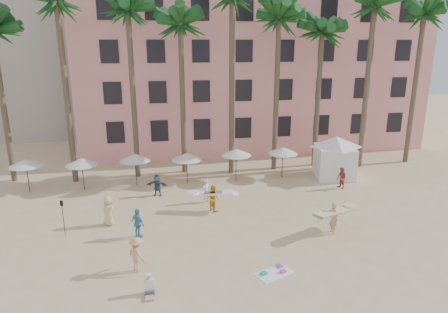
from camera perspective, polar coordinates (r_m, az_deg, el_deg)
name	(u,v)px	position (r m, az deg, el deg)	size (l,w,h in m)	color
ground	(226,263)	(21.37, 0.33, -14.98)	(120.00, 120.00, 0.00)	#D1B789
pink_hotel	(248,70)	(45.29, 3.42, 12.23)	(35.00, 14.00, 16.00)	pink
palm_row	(200,16)	(33.29, -3.49, 19.40)	(44.40, 5.40, 16.30)	brown
umbrella_row	(161,157)	(31.74, -8.96, -0.02)	(22.50, 2.70, 2.73)	#332B23
cabana	(335,153)	(34.61, 15.58, 0.47)	(5.23, 5.23, 3.50)	white
beach_towel	(275,272)	(20.74, 7.25, -16.07)	(2.05, 1.64, 0.14)	white
carrier_yellow	(334,216)	(24.78, 15.46, -8.22)	(3.00, 2.03, 1.94)	tan
carrier_white	(213,197)	(27.01, -1.53, -5.82)	(2.80, 1.34, 1.79)	orange
beachgoers	(181,207)	(25.84, -6.17, -7.12)	(18.08, 11.21, 1.90)	#D5B878
paddle	(63,213)	(25.26, -22.05, -7.55)	(0.18, 0.04, 2.23)	black
seated_man	(149,288)	(19.23, -10.60, -17.97)	(0.45, 0.78, 1.01)	#3F3F4C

